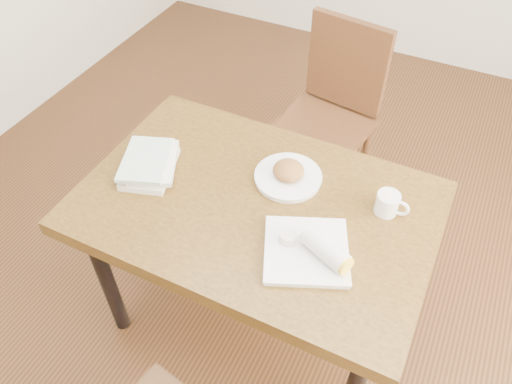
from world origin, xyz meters
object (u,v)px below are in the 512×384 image
at_px(coffee_mug, 388,203).
at_px(plate_burrito, 312,250).
at_px(book_stack, 150,164).
at_px(table, 256,218).
at_px(chair_far, 332,107).
at_px(plate_scone, 288,175).

relative_size(coffee_mug, plate_burrito, 0.34).
bearing_deg(book_stack, table, 3.89).
relative_size(chair_far, plate_burrito, 2.77).
bearing_deg(plate_burrito, book_stack, 171.57).
xyz_separation_m(chair_far, coffee_mug, (0.44, -0.75, 0.24)).
bearing_deg(table, chair_far, 91.62).
height_order(plate_scone, book_stack, plate_scone).
bearing_deg(chair_far, coffee_mug, -59.31).
bearing_deg(plate_burrito, table, 153.54).
height_order(chair_far, coffee_mug, chair_far).
height_order(chair_far, plate_burrito, chair_far).
height_order(plate_scone, plate_burrito, plate_burrito).
bearing_deg(plate_scone, plate_burrito, -54.00).
xyz_separation_m(table, chair_far, (-0.03, 0.90, -0.12)).
relative_size(chair_far, book_stack, 3.26).
xyz_separation_m(table, plate_scone, (0.06, 0.15, 0.11)).
distance_m(coffee_mug, book_stack, 0.85).
height_order(plate_scone, coffee_mug, coffee_mug).
xyz_separation_m(coffee_mug, book_stack, (-0.83, -0.18, -0.01)).
xyz_separation_m(table, book_stack, (-0.42, -0.03, 0.12)).
bearing_deg(book_stack, plate_burrito, -8.43).
distance_m(plate_burrito, book_stack, 0.68).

